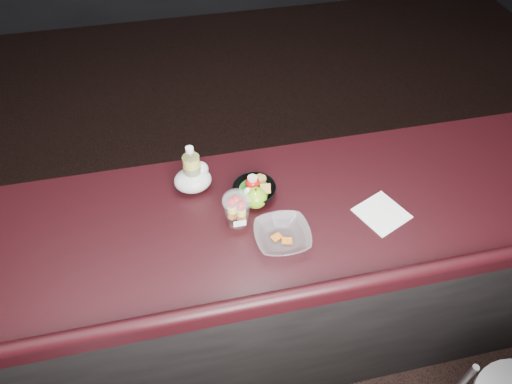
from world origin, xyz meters
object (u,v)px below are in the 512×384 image
fruit_cup (237,208)px  takeout_bowl (282,236)px  snack_bowl (254,191)px  green_apple (256,198)px  lemonade_bottle (193,171)px

fruit_cup → takeout_bowl: size_ratio=0.73×
snack_bowl → green_apple: bearing=-93.3°
green_apple → snack_bowl: (0.00, 0.04, -0.01)m
fruit_cup → snack_bowl: 0.14m
fruit_cup → green_apple: size_ratio=1.64×
fruit_cup → snack_bowl: fruit_cup is taller
snack_bowl → takeout_bowl: size_ratio=1.08×
lemonade_bottle → takeout_bowl: 0.42m
lemonade_bottle → snack_bowl: (0.21, -0.10, -0.05)m
lemonade_bottle → snack_bowl: size_ratio=0.92×
lemonade_bottle → fruit_cup: bearing=-58.1°
lemonade_bottle → snack_bowl: 0.24m
green_apple → lemonade_bottle: bearing=145.9°
fruit_cup → green_apple: 0.11m
snack_bowl → takeout_bowl: bearing=-76.8°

